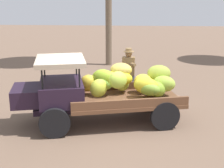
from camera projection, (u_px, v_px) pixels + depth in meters
The scene contains 4 objects.
ground_plane at pixel (100, 123), 8.47m from camera, with size 60.00×60.00×0.00m, color brown.
truck at pixel (102, 90), 8.37m from camera, with size 4.65×2.59×1.82m.
farmer at pixel (128, 71), 10.04m from camera, with size 0.53×0.47×1.76m.
wooden_crate at pixel (169, 102), 9.51m from camera, with size 0.58×0.37×0.43m, color #80604C.
Camera 1 is at (-0.93, 7.81, 3.33)m, focal length 49.56 mm.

